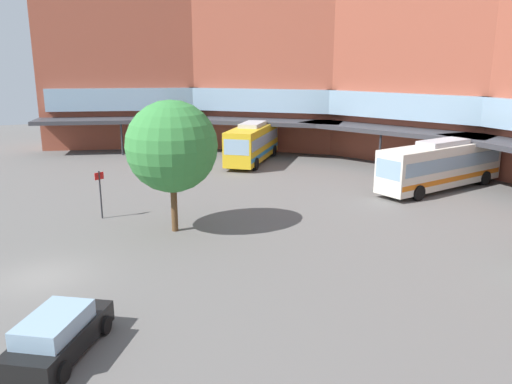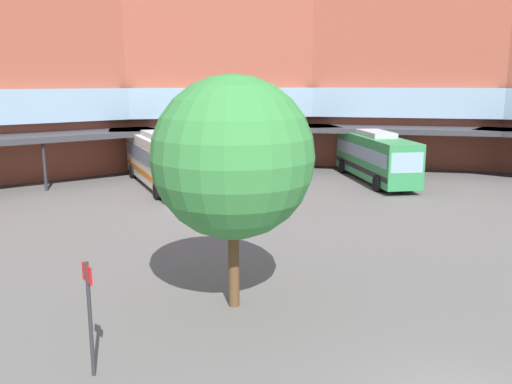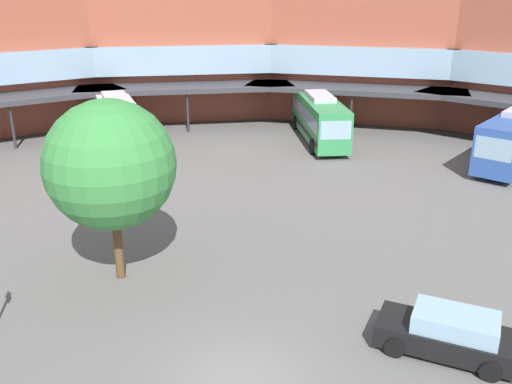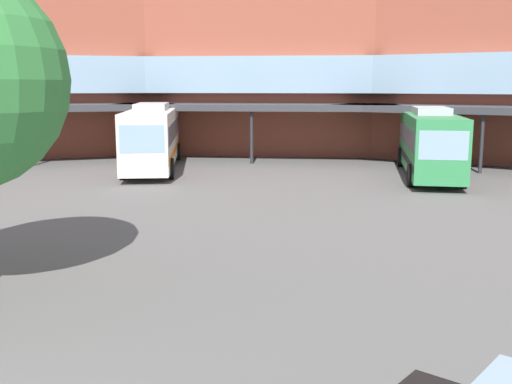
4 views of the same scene
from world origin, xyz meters
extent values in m
plane|color=#605E5B|center=(0.00, 0.00, 0.00)|extent=(125.61, 125.61, 0.00)
cube|color=#9E4C38|center=(15.70, 34.39, 8.52)|extent=(18.69, 12.85, 17.04)
cube|color=#8CADC6|center=(15.45, 33.85, 5.45)|extent=(17.17, 12.33, 2.39)
cube|color=#38383D|center=(13.62, 29.85, 3.41)|extent=(17.86, 11.03, 0.40)
cylinder|color=#2D2D33|center=(12.96, 28.39, 1.70)|extent=(0.20, 0.20, 3.41)
cube|color=#9E4C38|center=(0.00, 37.81, 8.52)|extent=(17.81, 6.00, 17.04)
cube|color=#8CADC6|center=(0.00, 37.21, 5.45)|extent=(16.03, 6.24, 2.39)
cube|color=#38383D|center=(0.00, 32.81, 3.41)|extent=(17.81, 4.00, 0.40)
cylinder|color=#2D2D33|center=(0.00, 31.21, 1.70)|extent=(0.20, 0.20, 3.41)
cube|color=#38383D|center=(-13.62, 29.85, 3.41)|extent=(17.86, 11.03, 0.40)
cylinder|color=#2D2D33|center=(-12.96, 28.39, 1.70)|extent=(0.20, 0.20, 3.41)
cube|color=#8CADC6|center=(17.45, 15.33, 2.26)|extent=(1.54, 1.75, 1.36)
cylinder|color=black|center=(17.95, 17.43, 0.55)|extent=(1.03, 0.95, 1.10)
cube|color=silver|center=(-5.38, 28.30, 1.88)|extent=(4.65, 12.19, 3.05)
cube|color=#8CADC6|center=(-5.38, 28.30, 2.24)|extent=(4.57, 11.49, 0.98)
cube|color=orange|center=(-5.38, 28.30, 1.02)|extent=(4.63, 11.96, 0.37)
cube|color=#8CADC6|center=(-4.27, 22.49, 2.24)|extent=(2.13, 0.52, 1.34)
cube|color=#B2B2B7|center=(-5.38, 28.30, 3.58)|extent=(2.49, 4.54, 0.36)
cylinder|color=black|center=(-3.42, 24.54, 0.55)|extent=(0.50, 1.14, 1.10)
cylinder|color=black|center=(-5.82, 24.08, 0.55)|extent=(0.50, 1.14, 1.10)
cylinder|color=black|center=(-4.95, 32.52, 0.55)|extent=(0.50, 1.14, 1.10)
cylinder|color=black|center=(-7.35, 32.06, 0.55)|extent=(0.50, 1.14, 1.10)
cube|color=#338C4C|center=(9.94, 27.04, 1.82)|extent=(3.10, 11.13, 2.94)
cube|color=#8CADC6|center=(9.94, 27.04, 2.17)|extent=(3.10, 10.47, 0.94)
cube|color=black|center=(9.94, 27.04, 1.00)|extent=(3.11, 10.91, 0.35)
cube|color=#8CADC6|center=(9.60, 21.60, 2.17)|extent=(2.12, 0.25, 1.29)
cube|color=#B2B2B7|center=(9.94, 27.04, 3.47)|extent=(1.93, 4.06, 0.36)
cylinder|color=black|center=(10.90, 23.23, 0.55)|extent=(0.37, 1.12, 1.10)
cylinder|color=black|center=(8.50, 23.38, 0.55)|extent=(0.37, 1.12, 1.10)
cylinder|color=black|center=(11.38, 30.69, 0.55)|extent=(0.37, 1.12, 1.10)
cylinder|color=black|center=(8.98, 30.85, 0.55)|extent=(0.37, 1.12, 1.10)
cube|color=black|center=(6.92, 0.37, 0.55)|extent=(4.66, 3.93, 0.75)
cube|color=#8CADC6|center=(7.13, 0.23, 1.23)|extent=(3.08, 2.78, 0.60)
cylinder|color=black|center=(5.21, 0.42, 0.33)|extent=(0.67, 0.55, 0.66)
cylinder|color=black|center=(6.21, 1.92, 0.33)|extent=(0.67, 0.55, 0.66)
cylinder|color=black|center=(7.63, -1.19, 0.33)|extent=(0.67, 0.55, 0.66)
cylinder|color=black|center=(8.63, 0.31, 0.33)|extent=(0.67, 0.55, 0.66)
cylinder|color=brown|center=(-3.96, 7.26, 1.75)|extent=(0.36, 0.36, 3.50)
sphere|color=#38843D|center=(-3.96, 7.26, 4.90)|extent=(5.11, 5.11, 5.11)
camera|label=1|loc=(23.51, 0.10, 9.50)|focal=35.96mm
camera|label=2|loc=(-6.80, -9.17, 7.27)|focal=37.98mm
camera|label=3|loc=(-1.69, -13.77, 11.41)|focal=38.86mm
camera|label=4|loc=(4.22, -5.64, 4.80)|focal=42.48mm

